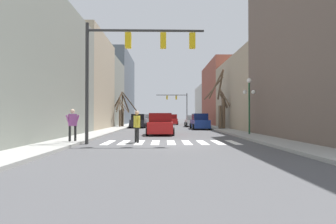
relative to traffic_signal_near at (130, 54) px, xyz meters
The scene contains 21 objects.
ground_plane 5.39m from the traffic_signal_near, ahead, with size 240.00×240.00×0.00m, color #4C4C4F.
sidewalk_left 6.00m from the traffic_signal_near, behind, with size 2.01×90.00×0.15m.
sidewalk_right 9.45m from the traffic_signal_near, ahead, with size 2.01×90.00×0.15m.
building_row_left 21.95m from the traffic_signal_near, 110.22° to the left, with size 6.00×49.18×13.25m.
building_row_right 22.05m from the traffic_signal_near, 56.59° to the left, with size 6.00×52.45×12.49m.
crosswalk_stripes 5.45m from the traffic_signal_near, 19.60° to the left, with size 7.65×2.60×0.01m.
traffic_signal_near is the anchor object (origin of this frame).
traffic_signal_far 42.34m from the traffic_signal_near, 83.24° to the left, with size 6.71×0.28×6.43m.
street_lamp_right_corner 10.16m from the traffic_signal_near, 33.42° to the left, with size 0.95×0.36×4.26m.
car_driving_toward_lane 8.43m from the traffic_signal_near, 77.61° to the left, with size 2.19×4.36×1.76m.
car_parked_left_mid 31.75m from the traffic_signal_near, 83.97° to the left, with size 2.03×4.20×1.80m.
car_parked_right_near 23.95m from the traffic_signal_near, 75.36° to the left, with size 2.09×4.36×1.61m.
car_parked_right_mid 20.26m from the traffic_signal_near, 94.11° to the left, with size 2.05×4.32×1.77m.
car_parked_right_far 36.89m from the traffic_signal_near, 92.22° to the left, with size 2.05×4.26×1.82m.
car_parked_left_near 17.48m from the traffic_signal_near, 69.27° to the left, with size 1.97×4.79×1.80m.
pedestrian_waiting_at_curb 3.89m from the traffic_signal_near, 67.29° to the left, with size 0.46×0.73×1.82m.
pedestrian_near_right_corner 4.85m from the traffic_signal_near, behind, with size 0.65×0.53×1.76m.
street_tree_left_mid 16.80m from the traffic_signal_near, 60.37° to the left, with size 1.25×1.05×4.44m.
street_tree_left_near 20.03m from the traffic_signal_near, 100.79° to the left, with size 1.85×1.48×4.04m.
street_tree_left_far 20.85m from the traffic_signal_near, 99.97° to the left, with size 3.22×4.05×4.62m.
street_tree_right_near 17.06m from the traffic_signal_near, 60.78° to the left, with size 2.17×1.96×6.62m.
Camera 1 is at (-0.43, -14.43, 1.53)m, focal length 28.00 mm.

